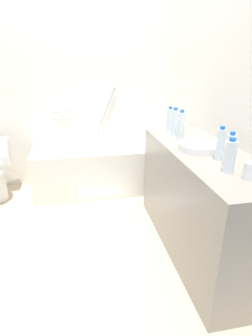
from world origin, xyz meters
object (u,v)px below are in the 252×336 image
water_bottle_2 (220,144)px  drinking_glass_1 (250,171)px  water_bottle_0 (170,119)px  water_bottle_4 (230,151)px  water_bottle_1 (230,157)px  sink_basin (199,147)px  water_bottle_5 (181,126)px  drinking_glass_0 (180,132)px  water_bottle_3 (175,122)px  bath_mat (104,209)px  bathtub (105,166)px  sink_faucet (222,145)px

water_bottle_2 → drinking_glass_1: water_bottle_2 is taller
water_bottle_0 → water_bottle_4: bearing=-87.3°
water_bottle_4 → water_bottle_1: bearing=-120.8°
water_bottle_1 → sink_basin: bearing=87.9°
water_bottle_5 → sink_basin: bearing=-82.1°
water_bottle_4 → water_bottle_5: (-0.08, 0.63, 0.01)m
drinking_glass_0 → water_bottle_0: bearing=91.4°
water_bottle_0 → water_bottle_5: 0.36m
drinking_glass_0 → drinking_glass_1: size_ratio=0.85×
water_bottle_2 → water_bottle_5: (-0.08, 0.51, 0.01)m
water_bottle_5 → drinking_glass_1: size_ratio=2.54×
water_bottle_3 → bath_mat: 1.22m
water_bottle_1 → water_bottle_5: size_ratio=0.85×
water_bottle_1 → water_bottle_4: 0.11m
bathtub → drinking_glass_1: 2.05m
drinking_glass_0 → bath_mat: drinking_glass_0 is taller
water_bottle_1 → sink_faucet: bearing=65.1°
water_bottle_2 → bath_mat: size_ratio=0.43×
drinking_glass_1 → sink_faucet: bearing=75.9°
water_bottle_1 → bath_mat: water_bottle_1 is taller
sink_faucet → water_bottle_1: bearing=-114.9°
sink_basin → water_bottle_0: size_ratio=1.38×
water_bottle_5 → drinking_glass_0: size_ratio=2.98×
water_bottle_3 → drinking_glass_0: 0.12m
water_bottle_5 → water_bottle_3: bearing=85.4°
water_bottle_4 → bath_mat: size_ratio=0.42×
drinking_glass_1 → water_bottle_4: bearing=92.7°
water_bottle_0 → water_bottle_1: size_ratio=1.04×
water_bottle_3 → sink_basin: bearing=-87.1°
sink_basin → water_bottle_4: size_ratio=1.37×
sink_basin → water_bottle_2: water_bottle_2 is taller
sink_basin → water_bottle_5: 0.31m
bathtub → bath_mat: 0.61m
bathtub → water_bottle_5: (0.54, -1.00, 0.71)m
bathtub → water_bottle_3: 1.21m
water_bottle_3 → water_bottle_2: bearing=-84.9°
water_bottle_4 → sink_faucet: bearing=66.8°
water_bottle_3 → water_bottle_5: size_ratio=0.95×
bath_mat → sink_basin: bearing=-48.5°
water_bottle_0 → bath_mat: bearing=171.0°
water_bottle_3 → water_bottle_4: size_ratio=1.07×
sink_faucet → water_bottle_5: water_bottle_5 is taller
bathtub → water_bottle_5: bathtub is taller
drinking_glass_0 → drinking_glass_1: bearing=-86.9°
water_bottle_0 → drinking_glass_0: size_ratio=2.61×
sink_basin → drinking_glass_0: drinking_glass_0 is taller
bathtub → water_bottle_0: 1.10m
bathtub → sink_basin: bearing=-65.6°
bathtub → water_bottle_3: bearing=-55.4°
sink_basin → water_bottle_1: 0.44m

